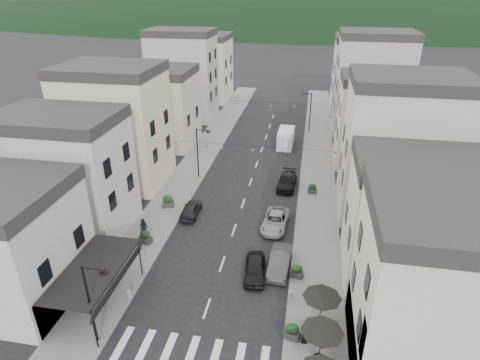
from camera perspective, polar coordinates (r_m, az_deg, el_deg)
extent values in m
cube|color=slate|center=(52.43, -5.61, 3.34)|extent=(4.00, 76.00, 0.12)
cube|color=slate|center=(50.69, 10.98, 2.12)|extent=(4.00, 76.00, 0.12)
ellipsoid|color=black|center=(315.07, 9.79, 22.37)|extent=(640.00, 360.00, 70.00)
cube|color=beige|center=(25.49, 28.07, -14.84)|extent=(10.00, 8.00, 10.00)
cube|color=black|center=(29.28, -20.17, -11.78)|extent=(3.60, 7.50, 0.15)
cube|color=black|center=(28.80, -16.82, -13.17)|extent=(0.34, 7.50, 0.99)
cylinder|color=black|center=(27.37, -19.99, -19.37)|extent=(0.10, 0.10, 3.20)
cylinder|color=black|center=(31.93, -14.01, -10.84)|extent=(0.10, 0.10, 3.20)
cube|color=#A8A49A|center=(38.28, -23.37, 0.20)|extent=(10.00, 7.00, 10.00)
cube|color=#262323|center=(36.40, -24.92, 7.99)|extent=(10.20, 7.14, 1.00)
cube|color=beige|center=(45.85, -17.14, 6.78)|extent=(10.00, 8.00, 12.00)
cube|color=#262323|center=(44.22, -18.29, 14.71)|extent=(10.20, 8.16, 1.00)
cube|color=#BEAA9A|center=(56.61, -11.69, 9.72)|extent=(10.00, 8.00, 9.50)
cube|color=#262323|center=(55.37, -12.20, 14.92)|extent=(10.20, 8.16, 1.00)
cube|color=#979793|center=(67.11, -8.11, 14.13)|extent=(10.00, 7.00, 13.00)
cube|color=#262323|center=(66.01, -8.52, 20.07)|extent=(10.20, 7.14, 1.00)
cube|color=beige|center=(78.57, -5.35, 15.31)|extent=(10.00, 9.00, 11.00)
cube|color=#262323|center=(77.65, -5.55, 19.66)|extent=(10.20, 9.18, 1.00)
cube|color=beige|center=(31.99, 24.15, -6.23)|extent=(10.00, 7.00, 9.00)
cube|color=#262323|center=(29.80, 25.90, 1.94)|extent=(10.20, 7.14, 1.00)
cube|color=#BEAA9A|center=(39.96, 21.74, 3.56)|extent=(10.00, 8.00, 12.50)
cube|color=#262323|center=(38.08, 23.46, 12.94)|extent=(10.20, 8.16, 1.00)
cube|color=beige|center=(51.48, 19.32, 7.39)|extent=(10.00, 7.00, 10.00)
cube|color=#262323|center=(50.10, 20.27, 13.32)|extent=(10.20, 7.14, 1.00)
cube|color=#979793|center=(62.48, 18.15, 12.43)|extent=(10.00, 8.00, 13.50)
cube|color=#262323|center=(61.29, 19.14, 18.99)|extent=(10.20, 8.16, 1.00)
cube|color=#A8A49A|center=(74.33, 17.02, 13.87)|extent=(10.00, 9.00, 11.50)
cube|color=#262323|center=(73.34, 17.69, 18.61)|extent=(10.20, 9.18, 1.00)
cylinder|color=black|center=(25.84, 11.32, -22.43)|extent=(0.06, 0.06, 2.30)
cone|color=black|center=(25.03, 11.56, -20.77)|extent=(2.50, 2.50, 0.55)
cylinder|color=black|center=(26.43, 11.16, -23.55)|extent=(0.70, 0.70, 0.04)
cylinder|color=black|center=(27.78, 11.32, -18.11)|extent=(0.06, 0.06, 2.30)
cone|color=black|center=(27.03, 11.54, -16.44)|extent=(2.50, 2.50, 0.55)
cylinder|color=black|center=(28.32, 11.18, -19.24)|extent=(0.70, 0.70, 0.04)
cylinder|color=black|center=(26.85, -20.53, -16.39)|extent=(0.14, 0.14, 6.00)
cylinder|color=black|center=(24.73, -20.17, -11.75)|extent=(1.40, 0.10, 0.10)
cylinder|color=black|center=(24.52, -18.76, -12.30)|extent=(0.56, 0.56, 0.08)
cylinder|color=black|center=(45.63, -6.05, 3.70)|extent=(0.14, 0.14, 6.00)
cylinder|color=black|center=(44.41, -5.35, 7.09)|extent=(1.40, 0.10, 0.10)
cylinder|color=black|center=(44.29, -4.53, 6.87)|extent=(0.56, 0.56, 0.08)
cylinder|color=black|center=(60.92, 9.95, 9.33)|extent=(0.14, 0.14, 6.00)
cylinder|color=black|center=(60.15, 9.49, 12.02)|extent=(1.40, 0.10, 0.10)
cylinder|color=black|center=(60.20, 8.84, 11.93)|extent=(0.56, 0.56, 0.08)
cylinder|color=gray|center=(30.91, -15.44, -15.32)|extent=(0.26, 0.26, 0.60)
cylinder|color=gray|center=(32.96, -13.28, -12.00)|extent=(0.26, 0.26, 0.60)
cylinder|color=gray|center=(30.06, 7.23, -15.80)|extent=(0.26, 0.26, 0.60)
cylinder|color=black|center=(39.60, 0.72, 4.92)|extent=(19.00, 0.02, 0.02)
cone|color=beige|center=(41.88, -11.16, 5.36)|extent=(0.28, 0.28, 0.24)
cone|color=navy|center=(41.38, -9.09, 5.14)|extent=(0.28, 0.28, 0.24)
cone|color=beige|center=(40.94, -6.98, 4.93)|extent=(0.28, 0.28, 0.24)
cone|color=navy|center=(40.54, -4.82, 4.72)|extent=(0.28, 0.28, 0.24)
cone|color=beige|center=(40.20, -2.63, 4.52)|extent=(0.28, 0.28, 0.24)
cone|color=navy|center=(39.91, -0.40, 4.34)|extent=(0.28, 0.28, 0.24)
cone|color=beige|center=(39.67, 1.85, 4.19)|extent=(0.28, 0.28, 0.24)
cone|color=navy|center=(39.48, 4.13, 4.06)|extent=(0.28, 0.28, 0.24)
cone|color=beige|center=(39.35, 6.43, 3.95)|extent=(0.28, 0.28, 0.24)
cone|color=navy|center=(39.28, 8.74, 3.86)|extent=(0.28, 0.28, 0.24)
cone|color=beige|center=(39.26, 11.06, 3.78)|extent=(0.28, 0.28, 0.24)
cone|color=navy|center=(39.30, 13.37, 3.71)|extent=(0.28, 0.28, 0.24)
cylinder|color=black|center=(54.66, 3.55, 10.98)|extent=(19.00, 0.02, 0.02)
cone|color=beige|center=(56.33, -5.45, 11.19)|extent=(0.28, 0.28, 0.24)
cone|color=navy|center=(55.96, -3.85, 11.05)|extent=(0.28, 0.28, 0.24)
cone|color=beige|center=(55.63, -2.24, 10.91)|extent=(0.28, 0.28, 0.24)
cone|color=navy|center=(55.34, -0.61, 10.78)|extent=(0.28, 0.28, 0.24)
cone|color=beige|center=(55.09, 1.04, 10.65)|extent=(0.28, 0.28, 0.24)
cone|color=navy|center=(54.88, 2.70, 10.54)|extent=(0.28, 0.28, 0.24)
cone|color=beige|center=(54.71, 4.37, 10.44)|extent=(0.28, 0.28, 0.24)
cone|color=navy|center=(54.57, 6.05, 10.35)|extent=(0.28, 0.28, 0.24)
cone|color=beige|center=(54.48, 7.74, 10.28)|extent=(0.28, 0.28, 0.24)
cone|color=navy|center=(54.42, 9.43, 10.22)|extent=(0.28, 0.28, 0.24)
cone|color=beige|center=(54.41, 11.13, 10.17)|extent=(0.28, 0.28, 0.24)
cone|color=navy|center=(54.44, 12.82, 10.11)|extent=(0.28, 0.28, 0.24)
imported|color=black|center=(31.61, 2.13, -12.48)|extent=(1.99, 4.10, 1.35)
imported|color=#38373A|center=(32.35, 5.65, -11.47)|extent=(1.72, 4.44, 1.44)
imported|color=gray|center=(37.35, 5.04, -5.81)|extent=(2.56, 4.91, 1.32)
imported|color=black|center=(44.54, 6.72, -0.23)|extent=(2.19, 4.75, 1.34)
imported|color=black|center=(39.28, -6.98, -4.16)|extent=(1.66, 3.92, 1.32)
cube|color=white|center=(56.04, 6.54, 5.95)|extent=(2.15, 5.17, 2.13)
cube|color=white|center=(55.06, 6.53, 6.81)|extent=(2.06, 3.46, 0.53)
cylinder|color=black|center=(54.58, 5.41, 4.65)|extent=(0.28, 0.75, 0.75)
cylinder|color=black|center=(54.44, 7.20, 4.50)|extent=(0.28, 0.75, 0.75)
cylinder|color=black|center=(58.14, 5.86, 6.02)|extent=(0.28, 0.75, 0.75)
cylinder|color=black|center=(58.02, 7.54, 5.88)|extent=(0.28, 0.75, 0.75)
imported|color=black|center=(33.93, -17.57, -10.24)|extent=(0.62, 0.42, 1.66)
imported|color=black|center=(36.61, -13.54, -6.63)|extent=(0.87, 0.69, 1.76)
cube|color=#292A2C|center=(36.08, -13.27, -8.29)|extent=(1.20, 0.82, 0.55)
ellipsoid|color=black|center=(35.75, -13.37, -7.49)|extent=(0.97, 0.61, 0.70)
cube|color=#303033|center=(41.00, -10.17, -3.40)|extent=(1.28, 0.94, 0.57)
ellipsoid|color=black|center=(40.70, -10.24, -2.63)|extent=(1.01, 0.64, 0.73)
cube|color=#313234|center=(27.50, 7.37, -20.98)|extent=(1.14, 0.84, 0.51)
ellipsoid|color=black|center=(27.09, 7.44, -20.17)|extent=(0.90, 0.57, 0.65)
cube|color=#333336|center=(31.88, 8.05, -13.11)|extent=(1.10, 0.83, 0.49)
ellipsoid|color=black|center=(31.55, 8.11, -12.35)|extent=(0.86, 0.55, 0.62)
cube|color=#2F2F32|center=(43.67, 10.21, -1.52)|extent=(0.99, 0.59, 0.47)
ellipsoid|color=black|center=(43.43, 10.27, -0.92)|extent=(0.83, 0.53, 0.61)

